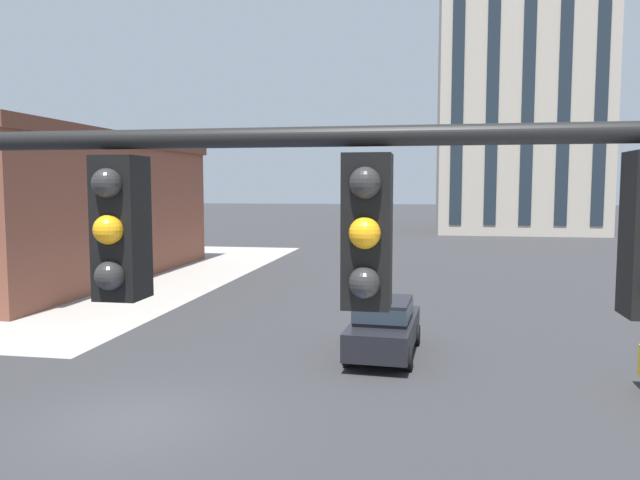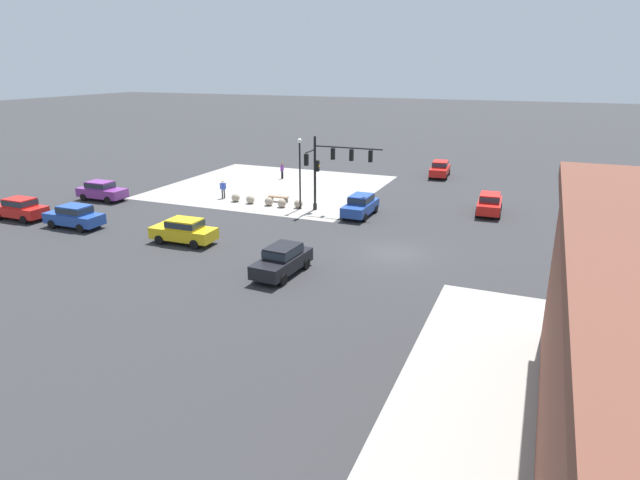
# 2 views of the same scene
# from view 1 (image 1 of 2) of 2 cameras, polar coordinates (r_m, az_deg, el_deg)

# --- Properties ---
(ground_plane) EXTENTS (320.00, 320.00, 0.00)m
(ground_plane) POSITION_cam_1_polar(r_m,az_deg,el_deg) (13.95, -17.07, -16.02)
(ground_plane) COLOR #2D2D30
(car_cross_far) EXTENTS (2.09, 4.50, 1.68)m
(car_cross_far) POSITION_cam_1_polar(r_m,az_deg,el_deg) (18.02, 6.05, -7.94)
(car_cross_far) COLOR black
(car_cross_far) RESTS_ON ground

